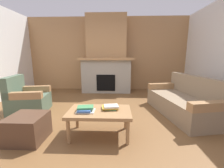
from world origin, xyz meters
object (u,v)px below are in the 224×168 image
object	(u,v)px
couch	(184,102)
coffee_table	(100,114)
armchair	(28,100)
ottoman	(28,128)
fireplace	(107,59)

from	to	relation	value
couch	coffee_table	size ratio (longest dim) A/B	1.92
armchair	coffee_table	distance (m)	2.03
coffee_table	ottoman	distance (m)	1.12
fireplace	ottoman	size ratio (longest dim) A/B	5.19
armchair	coffee_table	bearing A→B (deg)	-28.15
coffee_table	armchair	bearing A→B (deg)	151.85
fireplace	coffee_table	size ratio (longest dim) A/B	2.70
fireplace	ottoman	distance (m)	3.54
couch	armchair	world-z (taller)	same
couch	coffee_table	distance (m)	2.01
coffee_table	ottoman	bearing A→B (deg)	-170.68
fireplace	ottoman	xyz separation A→B (m)	(-0.98, -3.26, -0.96)
ottoman	armchair	bearing A→B (deg)	121.47
couch	ottoman	world-z (taller)	couch
fireplace	armchair	size ratio (longest dim) A/B	3.08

